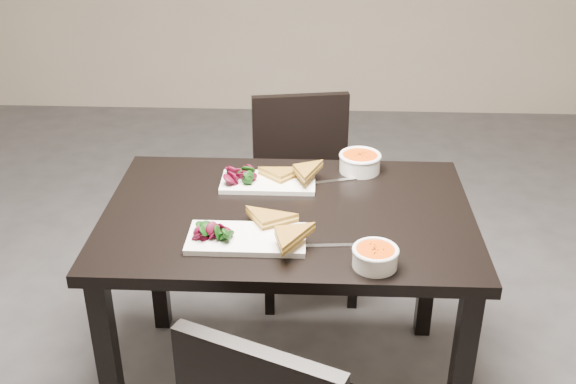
% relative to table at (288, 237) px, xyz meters
% --- Properties ---
extents(ground, '(5.00, 5.00, 0.00)m').
position_rel_table_xyz_m(ground, '(-0.44, 0.38, -0.65)').
color(ground, '#47474C').
rests_on(ground, ground).
extents(table, '(1.20, 0.80, 0.75)m').
position_rel_table_xyz_m(table, '(0.00, 0.00, 0.00)').
color(table, black).
rests_on(table, ground).
extents(chair_far, '(0.49, 0.49, 0.85)m').
position_rel_table_xyz_m(chair_far, '(0.04, 0.72, -0.17)').
color(chair_far, black).
rests_on(chair_far, ground).
extents(plate_near, '(0.36, 0.18, 0.02)m').
position_rel_table_xyz_m(plate_near, '(-0.12, -0.19, 0.11)').
color(plate_near, white).
rests_on(plate_near, table).
extents(sandwich_near, '(0.22, 0.20, 0.06)m').
position_rel_table_xyz_m(sandwich_near, '(-0.05, -0.18, 0.15)').
color(sandwich_near, '#A37422').
rests_on(sandwich_near, plate_near).
extents(salad_near, '(0.11, 0.10, 0.05)m').
position_rel_table_xyz_m(salad_near, '(-0.22, -0.19, 0.14)').
color(salad_near, black).
rests_on(salad_near, plate_near).
extents(soup_bowl_near, '(0.13, 0.13, 0.06)m').
position_rel_table_xyz_m(soup_bowl_near, '(0.26, -0.31, 0.13)').
color(soup_bowl_near, white).
rests_on(soup_bowl_near, table).
extents(cutlery_near, '(0.18, 0.03, 0.00)m').
position_rel_table_xyz_m(cutlery_near, '(0.14, -0.21, 0.10)').
color(cutlery_near, silver).
rests_on(cutlery_near, table).
extents(plate_far, '(0.33, 0.16, 0.02)m').
position_rel_table_xyz_m(plate_far, '(-0.08, 0.19, 0.11)').
color(plate_far, white).
rests_on(plate_far, table).
extents(sandwich_far, '(0.20, 0.20, 0.05)m').
position_rel_table_xyz_m(sandwich_far, '(-0.01, 0.17, 0.14)').
color(sandwich_far, '#A37422').
rests_on(sandwich_far, plate_far).
extents(salad_far, '(0.10, 0.09, 0.04)m').
position_rel_table_xyz_m(salad_far, '(-0.18, 0.19, 0.14)').
color(salad_far, black).
rests_on(salad_far, plate_far).
extents(soup_bowl_far, '(0.15, 0.15, 0.07)m').
position_rel_table_xyz_m(soup_bowl_far, '(0.25, 0.31, 0.14)').
color(soup_bowl_far, white).
rests_on(soup_bowl_far, table).
extents(cutlery_far, '(0.18, 0.07, 0.00)m').
position_rel_table_xyz_m(cutlery_far, '(0.17, 0.23, 0.10)').
color(cutlery_far, silver).
rests_on(cutlery_far, table).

